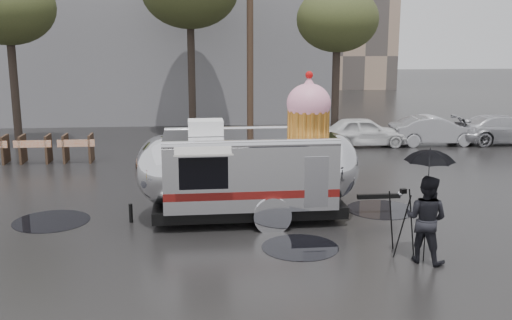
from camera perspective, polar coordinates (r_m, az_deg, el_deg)
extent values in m
plane|color=black|center=(12.55, -6.72, -9.60)|extent=(120.00, 120.00, 0.00)
cylinder|color=black|center=(13.28, 4.23, -8.28)|extent=(1.69, 1.69, 0.01)
cylinder|color=black|center=(16.26, 11.81, -4.62)|extent=(1.83, 1.83, 0.01)
cylinder|color=black|center=(15.82, -18.90, -5.52)|extent=(1.88, 1.88, 0.01)
cylinder|color=#473323|center=(25.74, -0.57, 11.91)|extent=(0.28, 0.28, 9.00)
cylinder|color=#382D26|center=(25.79, -22.10, 7.52)|extent=(0.32, 0.32, 5.85)
ellipsoid|color=#323A1D|center=(25.74, -22.58, 13.28)|extent=(3.64, 3.64, 2.86)
cylinder|color=#382D26|center=(26.68, -6.18, 9.44)|extent=(0.32, 0.32, 6.75)
cylinder|color=#382D26|center=(25.36, 7.61, 7.73)|extent=(0.32, 0.32, 5.40)
ellipsoid|color=#323A1D|center=(25.29, 7.76, 13.16)|extent=(3.36, 3.36, 2.64)
cube|color=#473323|center=(23.12, -22.76, 0.94)|extent=(0.08, 0.80, 1.00)
cube|color=#473323|center=(22.95, -21.33, 0.98)|extent=(0.08, 0.80, 1.00)
cube|color=#473323|center=(22.71, -19.15, 1.03)|extent=(0.08, 0.80, 1.00)
cube|color=#E5590C|center=(22.42, -20.53, 1.44)|extent=(1.30, 0.04, 0.25)
cube|color=#473323|center=(22.58, -17.67, 1.07)|extent=(0.08, 0.80, 1.00)
cube|color=#473323|center=(22.40, -15.42, 1.12)|extent=(0.08, 0.80, 1.00)
cube|color=#E5590C|center=(22.07, -16.78, 1.54)|extent=(1.30, 0.04, 0.25)
imported|color=silver|center=(24.88, 10.23, 2.91)|extent=(4.00, 1.80, 1.40)
imported|color=#B2B2B7|center=(25.84, 16.67, 2.93)|extent=(4.00, 1.80, 1.40)
imported|color=#B2B2B7|center=(27.10, 22.57, 2.96)|extent=(4.20, 1.80, 1.44)
cube|color=silver|center=(14.87, -0.77, -0.72)|extent=(4.18, 2.24, 1.69)
ellipsoid|color=silver|center=(15.20, 7.01, -0.52)|extent=(1.45, 2.19, 1.69)
ellipsoid|color=silver|center=(14.81, -8.76, -0.92)|extent=(1.45, 2.19, 1.69)
cube|color=black|center=(15.12, -0.76, -4.37)|extent=(4.74, 1.97, 0.28)
cylinder|color=black|center=(14.25, 1.52, -5.42)|extent=(0.66, 0.22, 0.66)
cylinder|color=black|center=(16.09, 0.57, -3.34)|extent=(0.66, 0.22, 0.66)
cylinder|color=silver|center=(14.11, 1.59, -5.40)|extent=(0.90, 0.11, 0.90)
cube|color=black|center=(15.76, 11.60, -3.40)|extent=(1.13, 0.13, 0.11)
sphere|color=silver|center=(15.93, 13.54, -3.15)|extent=(0.15, 0.15, 0.15)
cylinder|color=black|center=(15.15, -11.83, -4.97)|extent=(0.10, 0.10, 0.47)
cube|color=#62110F|center=(13.93, -0.33, -3.41)|extent=(4.14, 0.11, 0.19)
cube|color=#62110F|center=(16.01, -1.14, -1.34)|extent=(4.14, 0.11, 0.19)
cube|color=black|center=(13.71, -5.02, -1.28)|extent=(1.13, 0.05, 0.75)
cube|color=#B0ADA2|center=(13.38, -5.03, 0.45)|extent=(1.33, 0.49, 0.13)
cube|color=silver|center=(14.08, 5.78, -2.12)|extent=(0.56, 0.04, 1.22)
cube|color=white|center=(14.60, -4.83, 3.13)|extent=(0.86, 0.63, 0.36)
cylinder|color=orange|center=(14.87, 5.01, 3.66)|extent=(1.00, 1.00, 0.56)
ellipsoid|color=#FBA2BC|center=(14.81, 5.04, 5.39)|extent=(1.11, 1.11, 0.98)
cone|color=#FBA2BC|center=(14.76, 5.08, 7.27)|extent=(0.48, 0.48, 0.38)
sphere|color=red|center=(14.75, 5.09, 8.07)|extent=(0.19, 0.19, 0.19)
imported|color=black|center=(12.67, 15.87, -5.43)|extent=(0.98, 0.93, 1.81)
imported|color=black|center=(12.40, 16.16, -0.76)|extent=(1.22, 1.22, 0.83)
cylinder|color=black|center=(12.70, 15.85, -5.78)|extent=(0.02, 0.02, 1.65)
cylinder|color=black|center=(13.17, 14.59, -5.73)|extent=(0.10, 0.31, 1.38)
cylinder|color=black|center=(13.14, 12.75, -5.66)|extent=(0.24, 0.23, 1.38)
cylinder|color=black|center=(12.81, 13.74, -6.19)|extent=(0.31, 0.11, 1.38)
cube|color=black|center=(12.84, 13.85, -2.89)|extent=(0.14, 0.12, 0.10)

